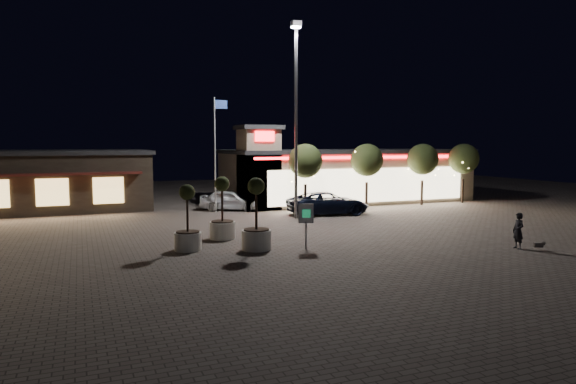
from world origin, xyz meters
name	(u,v)px	position (x,y,z in m)	size (l,w,h in m)	color
ground	(322,243)	(0.00, 0.00, 0.00)	(90.00, 90.00, 0.00)	#61564E
retail_building	(342,175)	(9.51, 15.82, 2.21)	(20.40, 8.40, 6.10)	tan
restaurant_building	(33,179)	(-14.00, 19.97, 2.16)	(16.40, 11.00, 4.30)	#382D23
floodlight_pole	(296,108)	(2.00, 8.00, 7.02)	(0.60, 0.40, 12.38)	gray
flagpole	(216,144)	(-1.90, 13.00, 4.74)	(0.95, 0.10, 8.00)	white
string_tree_a	(305,161)	(4.00, 11.00, 3.56)	(2.42, 2.42, 4.79)	#332319
string_tree_b	(367,160)	(9.00, 11.00, 3.56)	(2.42, 2.42, 4.79)	#332319
string_tree_c	(423,159)	(14.00, 11.00, 3.56)	(2.42, 2.42, 4.79)	#332319
string_tree_d	(464,159)	(18.00, 11.00, 3.56)	(2.42, 2.42, 4.79)	#332319
pickup_truck	(328,203)	(4.73, 8.86, 0.77)	(2.56, 5.54, 1.54)	black
white_sedan	(230,200)	(-0.81, 13.49, 0.74)	(1.75, 4.34, 1.48)	silver
pedestrian	(518,231)	(7.66, -4.62, 0.83)	(0.61, 0.40, 1.66)	black
dog	(540,244)	(8.30, -5.28, 0.28)	(0.51, 0.32, 0.28)	#59514C
planter_left	(188,230)	(-6.37, 0.75, 0.92)	(1.21, 1.21, 2.98)	silver
planter_mid	(256,227)	(-3.47, -0.29, 1.01)	(1.33, 1.33, 3.28)	silver
planter_right	(222,220)	(-4.20, 2.92, 0.98)	(1.29, 1.29, 3.16)	silver
valet_sign	(306,217)	(-1.33, -0.99, 1.45)	(0.66, 0.30, 2.08)	gray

